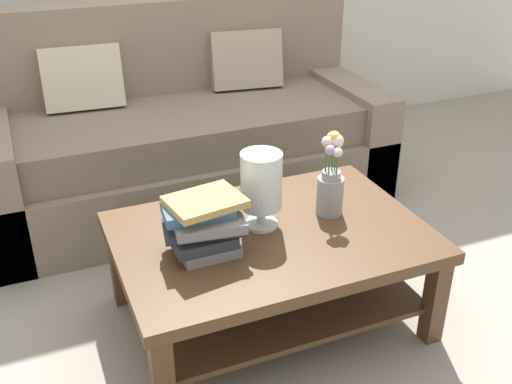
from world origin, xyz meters
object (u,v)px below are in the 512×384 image
object	(u,v)px
glass_hurricane_vase	(261,183)
book_stack_main	(204,225)
couch	(184,138)
coffee_table	(272,256)
flower_pitcher	(331,183)

from	to	relation	value
glass_hurricane_vase	book_stack_main	bearing A→B (deg)	-161.37
couch	coffee_table	xyz separation A→B (m)	(0.01, -1.18, -0.06)
couch	flower_pitcher	xyz separation A→B (m)	(0.28, -1.14, 0.20)
glass_hurricane_vase	flower_pitcher	distance (m)	0.30
coffee_table	glass_hurricane_vase	xyz separation A→B (m)	(-0.02, 0.06, 0.30)
couch	glass_hurricane_vase	distance (m)	1.15
flower_pitcher	glass_hurricane_vase	bearing A→B (deg)	177.36
book_stack_main	glass_hurricane_vase	world-z (taller)	glass_hurricane_vase
glass_hurricane_vase	couch	bearing A→B (deg)	89.21
book_stack_main	coffee_table	bearing A→B (deg)	5.96
couch	coffee_table	distance (m)	1.18
glass_hurricane_vase	flower_pitcher	xyz separation A→B (m)	(0.30, -0.01, -0.05)
coffee_table	book_stack_main	distance (m)	0.36
coffee_table	book_stack_main	world-z (taller)	book_stack_main
coffee_table	flower_pitcher	xyz separation A→B (m)	(0.27, 0.04, 0.25)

